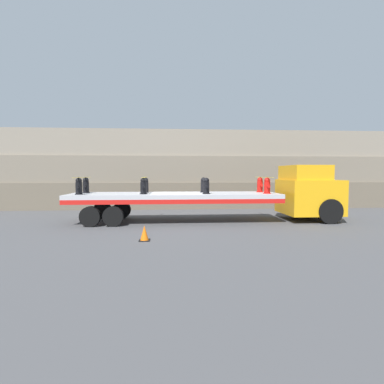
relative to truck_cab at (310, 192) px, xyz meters
name	(u,v)px	position (x,y,z in m)	size (l,w,h in m)	color
ground_plane	(175,221)	(-6.68, 0.00, -1.38)	(120.00, 120.00, 0.00)	#474749
rock_cliff	(173,170)	(-6.68, 6.43, 1.20)	(60.00, 3.30, 5.15)	#665B4C
truck_cab	(310,192)	(0.00, 0.00, 0.00)	(2.53, 2.69, 2.69)	orange
flatbed_trailer	(165,198)	(-7.16, 0.00, -0.25)	(9.83, 2.66, 1.36)	#B2B2B7
fire_hydrant_black_near_0	(79,186)	(-10.99, -0.56, 0.34)	(0.36, 0.59, 0.75)	black
fire_hydrant_black_far_0	(86,185)	(-10.99, 0.56, 0.34)	(0.36, 0.59, 0.75)	black
fire_hydrant_black_near_1	(144,186)	(-8.12, -0.56, 0.34)	(0.36, 0.59, 0.75)	black
fire_hydrant_black_far_1	(146,185)	(-8.12, 0.56, 0.34)	(0.36, 0.59, 0.75)	black
fire_hydrant_black_near_2	(206,186)	(-5.24, -0.56, 0.34)	(0.36, 0.59, 0.75)	black
fire_hydrant_black_far_2	(204,185)	(-5.24, 0.56, 0.34)	(0.36, 0.59, 0.75)	black
fire_hydrant_red_near_3	(267,186)	(-2.36, -0.56, 0.34)	(0.36, 0.59, 0.75)	red
fire_hydrant_red_far_3	(260,185)	(-2.36, 0.56, 0.34)	(0.36, 0.59, 0.75)	red
cargo_strap_rear	(82,177)	(-10.99, 0.00, 0.74)	(0.05, 2.77, 0.01)	yellow
cargo_strap_middle	(144,177)	(-8.12, 0.00, 0.74)	(0.05, 2.77, 0.01)	yellow
cargo_strap_front	(264,177)	(-2.36, 0.00, 0.74)	(0.05, 2.77, 0.01)	yellow
traffic_cone	(144,233)	(-7.79, -4.09, -1.12)	(0.37, 0.37, 0.53)	black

